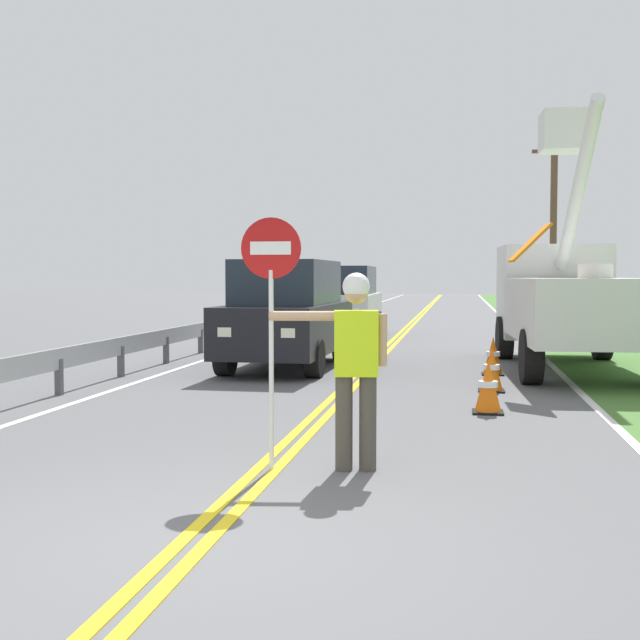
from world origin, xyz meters
TOP-DOWN VIEW (x-y plane):
  - ground_plane at (0.00, 0.00)m, footprint 160.00×160.00m
  - centerline_yellow_left at (-0.09, 20.00)m, footprint 0.11×110.00m
  - centerline_yellow_right at (0.09, 20.00)m, footprint 0.11×110.00m
  - edge_line_right at (3.60, 20.00)m, footprint 0.12×110.00m
  - edge_line_left at (-3.60, 20.00)m, footprint 0.12×110.00m
  - flagger_worker at (0.80, 2.39)m, footprint 1.08×0.31m
  - stop_sign_paddle at (0.04, 2.28)m, footprint 0.56×0.04m
  - utility_bucket_truck at (3.84, 11.48)m, footprint 2.67×6.90m
  - oncoming_suv_nearest at (-1.55, 10.56)m, footprint 2.01×4.65m
  - oncoming_suv_second at (-1.66, 19.57)m, footprint 1.95×4.62m
  - utility_pole_mid at (5.54, 29.80)m, footprint 1.80×0.28m
  - traffic_cone_lead at (2.13, 5.82)m, footprint 0.40×0.40m
  - traffic_cone_mid at (2.25, 7.88)m, footprint 0.40×0.40m
  - traffic_cone_tail at (2.36, 10.10)m, footprint 0.40×0.40m
  - guardrail_left_shoulder at (-4.20, 14.40)m, footprint 0.10×32.00m

SIDE VIEW (x-z plane):
  - ground_plane at x=0.00m, z-range 0.00..0.00m
  - centerline_yellow_left at x=-0.09m, z-range 0.00..0.01m
  - centerline_yellow_right at x=0.09m, z-range 0.00..0.01m
  - edge_line_right at x=3.60m, z-range 0.00..0.01m
  - edge_line_left at x=-3.60m, z-range 0.00..0.01m
  - traffic_cone_lead at x=2.13m, z-range -0.01..0.69m
  - traffic_cone_mid at x=2.25m, z-range -0.01..0.69m
  - traffic_cone_tail at x=2.36m, z-range -0.01..0.69m
  - guardrail_left_shoulder at x=-4.20m, z-range 0.16..0.87m
  - flagger_worker at x=0.80m, z-range 0.13..1.96m
  - oncoming_suv_nearest at x=-1.55m, z-range 0.01..2.11m
  - oncoming_suv_second at x=-1.66m, z-range 0.01..2.11m
  - utility_bucket_truck at x=3.84m, z-range -1.16..3.96m
  - stop_sign_paddle at x=0.04m, z-range 0.54..2.87m
  - utility_pole_mid at x=5.54m, z-range 0.18..7.69m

